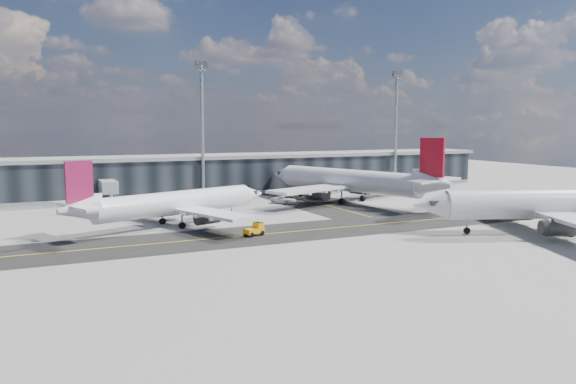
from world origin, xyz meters
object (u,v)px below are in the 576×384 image
airliner_near (557,205)px  service_van (284,200)px  baggage_tug (255,229)px  airliner_af (174,203)px  airliner_redtail (351,181)px

airliner_near → service_van: airliner_near is taller
baggage_tug → airliner_af: bearing=-165.8°
airliner_redtail → airliner_near: size_ratio=1.08×
airliner_af → service_van: airliner_af is taller
airliner_redtail → service_van: bearing=141.6°
airliner_af → service_van: (25.95, 15.94, -2.79)m
service_van → airliner_near: bearing=-93.6°
airliner_af → baggage_tug: airliner_af is taller
airliner_redtail → service_van: (-12.72, 4.42, -3.64)m
airliner_redtail → baggage_tug: 38.56m
airliner_redtail → service_van: 13.94m
airliner_near → baggage_tug: (-40.05, 16.36, -3.18)m
airliner_redtail → baggage_tug: bearing=-160.9°
airliner_redtail → airliner_af: bearing=177.3°
airliner_redtail → baggage_tug: (-30.12, -23.82, -3.47)m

